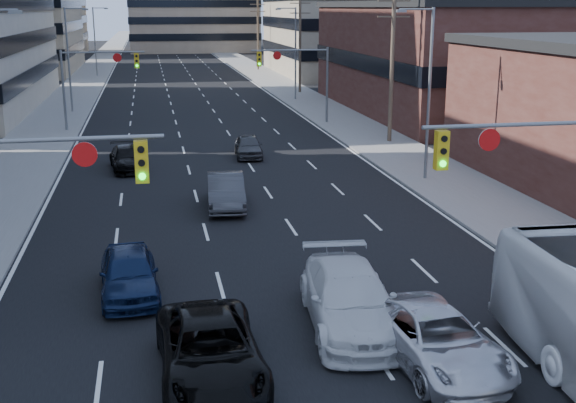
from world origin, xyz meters
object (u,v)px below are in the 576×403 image
(white_van, at_px, (350,299))
(silver_suv, at_px, (436,338))
(sedan_blue, at_px, (129,273))
(black_pickup, at_px, (210,351))

(white_van, distance_m, silver_suv, 3.07)
(white_van, distance_m, sedan_blue, 7.30)
(black_pickup, xyz_separation_m, white_van, (4.23, 2.27, 0.11))
(white_van, relative_size, sedan_blue, 1.33)
(black_pickup, height_order, silver_suv, black_pickup)
(black_pickup, height_order, sedan_blue, sedan_blue)
(black_pickup, distance_m, silver_suv, 5.82)
(black_pickup, bearing_deg, white_van, 26.93)
(white_van, relative_size, silver_suv, 1.14)
(black_pickup, relative_size, white_van, 0.91)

